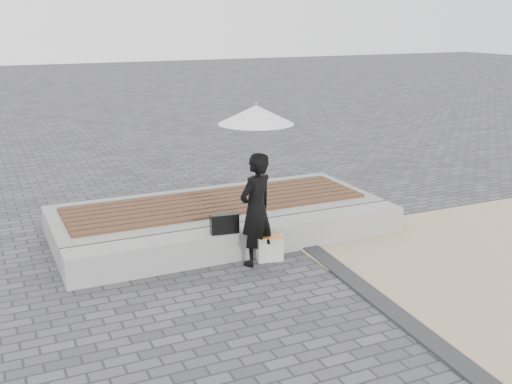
% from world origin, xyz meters
% --- Properties ---
extents(ground, '(80.00, 80.00, 0.00)m').
position_xyz_m(ground, '(0.00, 0.00, 0.00)').
color(ground, '#515156').
rests_on(ground, ground).
extents(edging_band, '(0.61, 5.20, 0.04)m').
position_xyz_m(edging_band, '(0.75, -0.50, 0.02)').
color(edging_band, '#2E2E31').
rests_on(edging_band, ground).
extents(seating_ledge, '(5.00, 0.45, 0.40)m').
position_xyz_m(seating_ledge, '(0.00, 1.60, 0.20)').
color(seating_ledge, '#969691').
rests_on(seating_ledge, ground).
extents(timber_platform, '(5.00, 2.00, 0.40)m').
position_xyz_m(timber_platform, '(0.00, 2.80, 0.20)').
color(timber_platform, '#969792').
rests_on(timber_platform, ground).
extents(timber_decking, '(4.60, 1.40, 0.04)m').
position_xyz_m(timber_decking, '(0.00, 2.80, 0.42)').
color(timber_decking, brown).
rests_on(timber_decking, timber_platform).
extents(woman, '(0.65, 0.56, 1.52)m').
position_xyz_m(woman, '(-0.05, 1.22, 0.76)').
color(woman, black).
rests_on(woman, ground).
extents(parasol, '(0.97, 0.97, 1.23)m').
position_xyz_m(parasol, '(-0.05, 1.22, 2.01)').
color(parasol, '#AAAAAF').
rests_on(parasol, ground).
extents(handbag, '(0.39, 0.18, 0.27)m').
position_xyz_m(handbag, '(-0.40, 1.48, 0.53)').
color(handbag, black).
rests_on(handbag, seating_ledge).
extents(canvas_tote, '(0.37, 0.21, 0.37)m').
position_xyz_m(canvas_tote, '(0.16, 1.23, 0.18)').
color(canvas_tote, silver).
rests_on(canvas_tote, ground).
extents(magazine, '(0.33, 0.27, 0.01)m').
position_xyz_m(magazine, '(0.16, 1.18, 0.37)').
color(magazine, red).
rests_on(magazine, canvas_tote).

